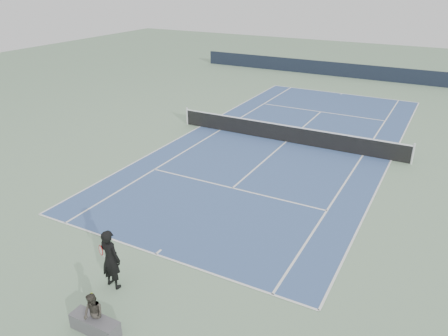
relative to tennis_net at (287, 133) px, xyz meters
The scene contains 7 objects.
ground 0.50m from the tennis_net, ahead, with size 80.00×80.00×0.00m, color gray.
court_surface 0.50m from the tennis_net, ahead, with size 10.97×23.77×0.01m, color #395387.
tennis_net is the anchor object (origin of this frame).
windscreen_far 17.89m from the tennis_net, 90.00° to the left, with size 30.00×0.25×1.20m, color black.
tennis_player 13.73m from the tennis_net, 90.70° to the right, with size 0.83×0.56×1.89m.
tennis_ball 14.35m from the tennis_net, 91.80° to the right, with size 0.07×0.07×0.07m, color #C1EB30.
spectator_bench 15.35m from the tennis_net, 87.53° to the right, with size 1.43×0.73×1.17m.
Camera 1 is at (7.60, -21.27, 8.42)m, focal length 35.00 mm.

